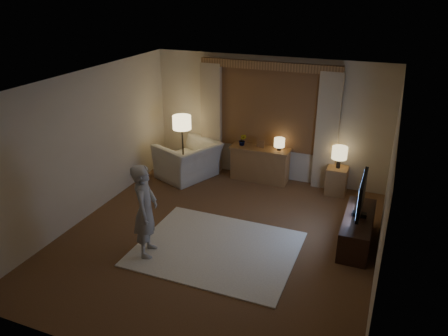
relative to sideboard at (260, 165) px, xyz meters
The scene contains 13 objects.
room 2.23m from the sideboard, 88.06° to the right, with size 5.04×5.54×2.64m.
rug 2.82m from the sideboard, 86.42° to the right, with size 2.50×2.00×0.02m, color #F4EDCD.
sideboard is the anchor object (origin of this frame).
picture_frame 0.45m from the sideboard, ahead, with size 0.16×0.02×0.20m, color brown.
plant 0.64m from the sideboard, behind, with size 0.17×0.13×0.30m, color #999999.
table_lamp_sideboard 0.68m from the sideboard, ahead, with size 0.22×0.22×0.30m.
floor_lamp 1.85m from the sideboard, 167.25° to the right, with size 0.39×0.39×1.35m.
armchair 1.55m from the sideboard, 163.58° to the right, with size 1.20×1.04×0.78m, color beige.
side_table 1.63m from the sideboard, ahead, with size 0.40×0.40×0.56m, color brown.
table_lamp_side 1.71m from the sideboard, ahead, with size 0.30×0.30×0.44m.
tv_stand 2.84m from the sideboard, 38.64° to the right, with size 0.45×1.40×0.50m, color black.
tv 2.89m from the sideboard, 38.67° to the right, with size 0.23×0.94×0.68m.
person 3.42m from the sideboard, 103.14° to the right, with size 0.55×0.36×1.50m, color #A6A199.
Camera 1 is at (2.42, -5.74, 3.95)m, focal length 35.00 mm.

